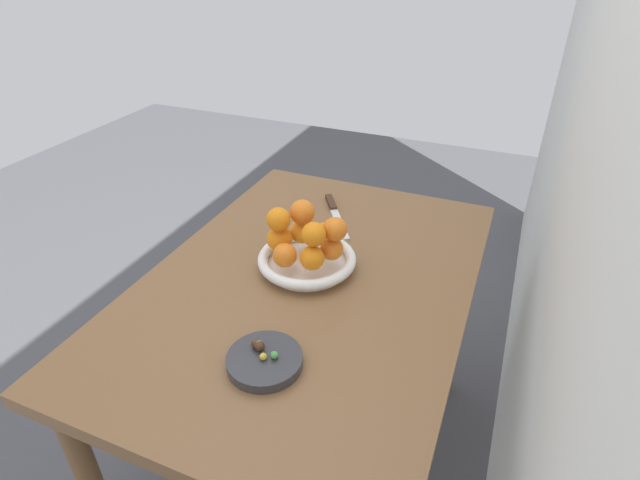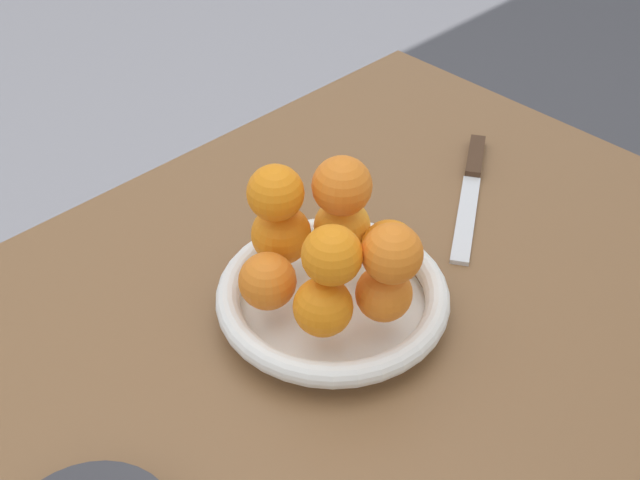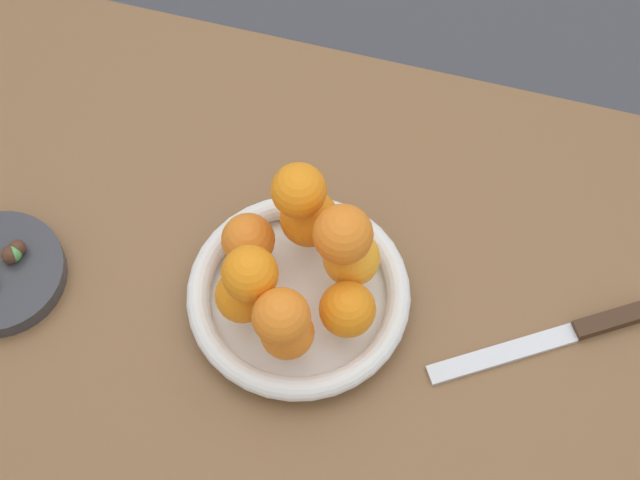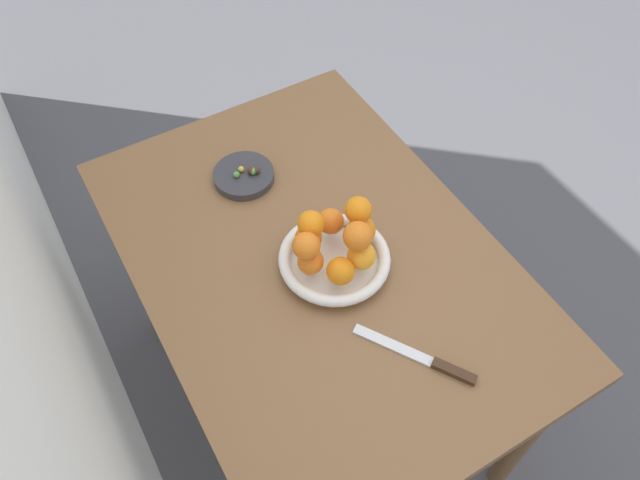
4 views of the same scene
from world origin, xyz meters
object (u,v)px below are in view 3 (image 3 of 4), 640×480
Objects in this scene: candy_ball_1 at (13,254)px; dining_table at (264,343)px; orange_1 at (248,240)px; orange_9 at (299,190)px; orange_4 at (346,313)px; orange_7 at (281,317)px; orange_0 at (309,218)px; orange_2 at (243,296)px; orange_8 at (245,273)px; knife at (561,336)px; candy_ball_0 at (17,248)px; fruit_bowl at (299,296)px; orange_3 at (287,333)px; candy_ball_3 at (10,255)px; orange_5 at (351,258)px; orange_6 at (343,234)px.

dining_table is at bearing -176.72° from candy_ball_1.
orange_9 reaches higher than orange_1.
orange_4 is 1.03× the size of orange_7.
orange_0 is 1.08× the size of orange_4.
orange_7 reaches higher than orange_1.
orange_2 is at bearing 102.17° from orange_1.
orange_4 reaches higher than orange_1.
orange_8 reaches higher than knife.
candy_ball_0 and candy_ball_1 have the same top height.
dining_table is at bearing 30.59° from fruit_bowl.
fruit_bowl is at bearing 103.95° from orange_9.
fruit_bowl is at bearing -173.09° from candy_ball_1.
orange_2 is at bearing -26.01° from orange_3.
candy_ball_3 reaches higher than fruit_bowl.
orange_8 is at bearing -37.01° from orange_7.
knife is at bearing -173.74° from candy_ball_0.
candy_ball_1 is at bearing 19.07° from orange_9.
fruit_bowl and candy_ball_0 have the same top height.
orange_3 reaches higher than candy_ball_0.
orange_2 is (-0.01, 0.06, 0.00)m from orange_1.
orange_4 is at bearing -175.22° from orange_2.
orange_0 reaches higher than knife.
orange_0 reaches higher than orange_2.
orange_9 is at bearing -103.84° from dining_table.
orange_0 is at bearing -84.12° from orange_3.
candy_ball_1 is at bearing 7.01° from knife.
orange_2 reaches higher than knife.
orange_4 reaches higher than orange_2.
candy_ball_1 is (0.38, 0.01, -0.04)m from orange_4.
orange_5 is at bearing -146.35° from dining_table.
knife is (-0.34, -0.07, -0.06)m from orange_2.
orange_4 reaches higher than candy_ball_0.
fruit_bowl is at bearing 95.88° from orange_0.
orange_7 reaches higher than dining_table.
fruit_bowl is 0.08m from orange_3.
orange_8 is 0.99× the size of orange_9.
orange_4 is at bearing 109.36° from orange_6.
orange_4 is at bearing 155.88° from fruit_bowl.
orange_2 reaches higher than fruit_bowl.
orange_0 is at bearing -143.55° from orange_1.
knife is at bearing -169.81° from dining_table.
orange_6 is at bearing -110.20° from orange_3.
orange_3 is at bearing 137.55° from dining_table.
fruit_bowl is 4.19× the size of orange_2.
orange_1 is 0.11m from orange_5.
orange_2 is at bearing 35.88° from fruit_bowl.
candy_ball_3 is at bearing 7.20° from knife.
candy_ball_3 is (0.38, 0.01, -0.04)m from orange_4.
orange_2 is at bearing 71.86° from orange_9.
knife is at bearing 173.38° from orange_0.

